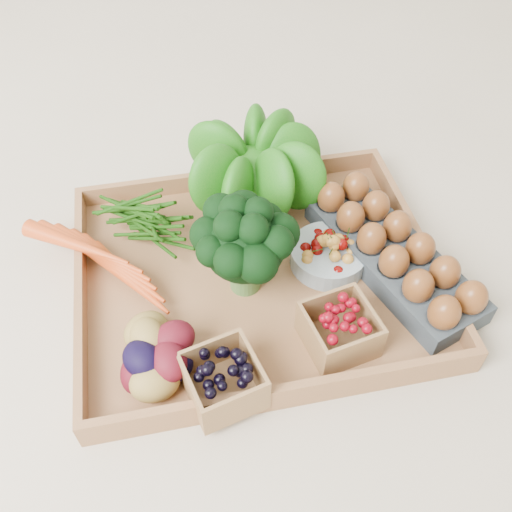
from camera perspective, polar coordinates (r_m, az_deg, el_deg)
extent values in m
plane|color=beige|center=(0.92, 0.00, -2.47)|extent=(4.00, 4.00, 0.00)
cube|color=#9A6940|center=(0.91, 0.00, -2.18)|extent=(0.55, 0.45, 0.01)
sphere|color=#0F590E|center=(0.98, -0.39, 9.58)|extent=(0.16, 0.16, 0.16)
cylinder|color=#8C9EA5|center=(0.92, 7.25, 0.04)|extent=(0.12, 0.12, 0.03)
cube|color=#333B41|center=(0.93, 13.43, -0.19)|extent=(0.21, 0.34, 0.04)
cube|color=black|center=(0.76, -3.30, -12.31)|extent=(0.11, 0.11, 0.06)
cube|color=#6A040F|center=(0.81, 8.33, -7.27)|extent=(0.11, 0.11, 0.06)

